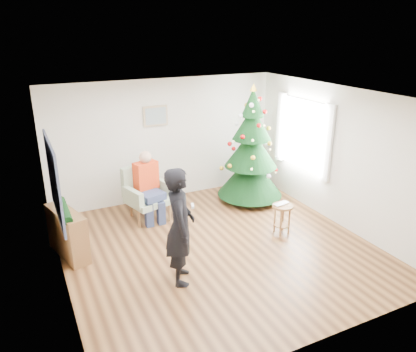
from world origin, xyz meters
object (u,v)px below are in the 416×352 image
stool (282,219)px  console (68,233)px  armchair (148,199)px  standing_man (180,226)px  christmas_tree (251,150)px

stool → console: size_ratio=0.56×
armchair → console: armchair is taller
stool → standing_man: (-2.21, -0.54, 0.60)m
christmas_tree → armchair: 2.40m
standing_man → console: standing_man is taller
stool → console: 3.73m
armchair → standing_man: bearing=-111.0°
armchair → standing_man: standing_man is taller
armchair → standing_man: (-0.21, -2.24, 0.50)m
christmas_tree → standing_man: size_ratio=1.42×
christmas_tree → armchair: bearing=177.1°
christmas_tree → stool: size_ratio=4.47×
armchair → console: bearing=-169.5°
stool → standing_man: 2.35m
christmas_tree → stool: (-0.28, -1.59, -0.85)m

